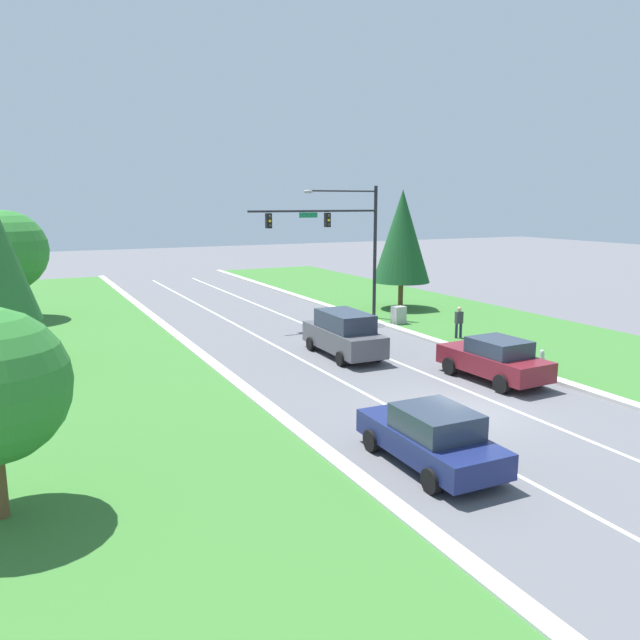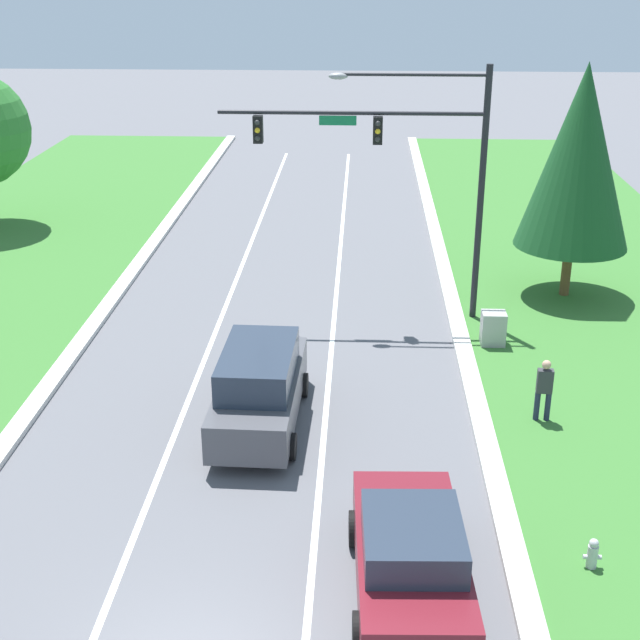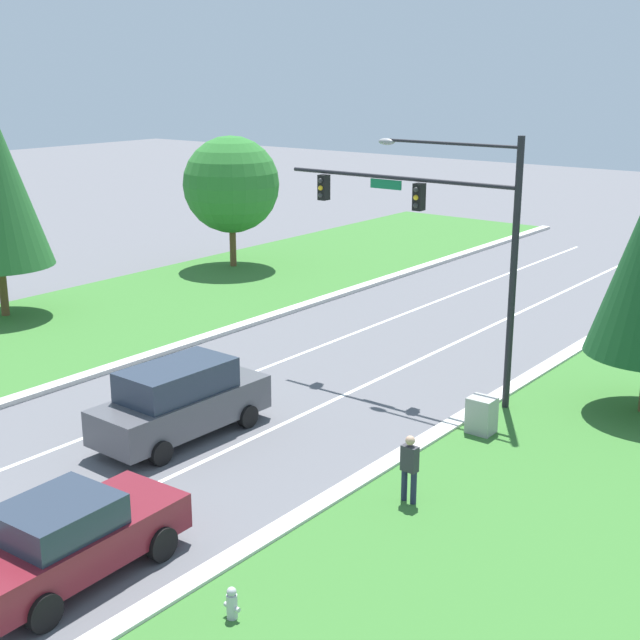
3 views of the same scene
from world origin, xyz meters
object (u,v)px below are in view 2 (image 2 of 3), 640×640
at_px(traffic_signal_mast, 406,154).
at_px(graphite_suv, 259,387).
at_px(utility_cabinet, 493,330).
at_px(fire_hydrant, 592,555).
at_px(burgundy_sedan, 410,555).
at_px(pedestrian, 544,389).
at_px(conifer_far_right_tree, 579,157).

distance_m(traffic_signal_mast, graphite_suv, 9.10).
relative_size(utility_cabinet, fire_hydrant, 1.53).
bearing_deg(traffic_signal_mast, burgundy_sedan, -91.37).
height_order(burgundy_sedan, pedestrian, burgundy_sedan).
xyz_separation_m(burgundy_sedan, fire_hydrant, (3.45, 0.87, -0.53)).
relative_size(burgundy_sedan, pedestrian, 2.79).
bearing_deg(conifer_far_right_tree, utility_cabinet, -124.76).
bearing_deg(pedestrian, traffic_signal_mast, -60.36).
bearing_deg(conifer_far_right_tree, pedestrian, -104.89).
relative_size(graphite_suv, conifer_far_right_tree, 0.66).
height_order(traffic_signal_mast, conifer_far_right_tree, traffic_signal_mast).
height_order(traffic_signal_mast, burgundy_sedan, traffic_signal_mast).
height_order(traffic_signal_mast, utility_cabinet, traffic_signal_mast).
height_order(graphite_suv, utility_cabinet, graphite_suv).
bearing_deg(utility_cabinet, fire_hydrant, -87.16).
relative_size(utility_cabinet, pedestrian, 0.63).
xyz_separation_m(traffic_signal_mast, graphite_suv, (-3.69, -7.18, -4.20)).
xyz_separation_m(traffic_signal_mast, fire_hydrant, (3.13, -12.45, -4.89)).
distance_m(burgundy_sedan, fire_hydrant, 3.60).
distance_m(utility_cabinet, conifer_far_right_tree, 6.69).
xyz_separation_m(burgundy_sedan, utility_cabinet, (2.94, 11.18, -0.34)).
relative_size(pedestrian, conifer_far_right_tree, 0.22).
xyz_separation_m(graphite_suv, utility_cabinet, (6.31, 5.04, -0.50)).
bearing_deg(traffic_signal_mast, graphite_suv, -117.20).
bearing_deg(utility_cabinet, pedestrian, -82.47).
xyz_separation_m(fire_hydrant, conifer_far_right_tree, (2.45, 14.58, 4.41)).
xyz_separation_m(utility_cabinet, conifer_far_right_tree, (2.96, 4.27, 4.22)).
height_order(graphite_suv, conifer_far_right_tree, conifer_far_right_tree).
xyz_separation_m(graphite_suv, conifer_far_right_tree, (9.28, 9.31, 3.71)).
distance_m(utility_cabinet, fire_hydrant, 10.33).
bearing_deg(pedestrian, utility_cabinet, -78.45).
xyz_separation_m(utility_cabinet, fire_hydrant, (0.51, -10.31, -0.19)).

